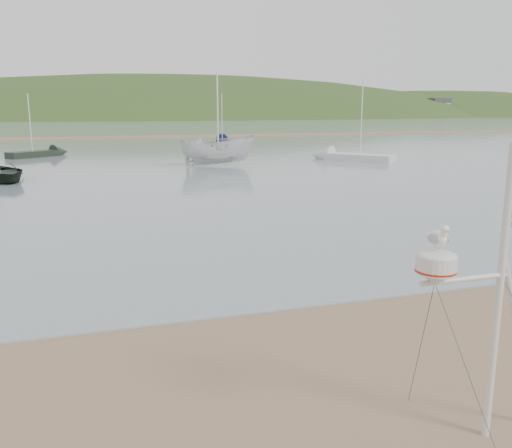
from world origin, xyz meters
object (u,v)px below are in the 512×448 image
object	(u,v)px
mast_rig	(492,358)
boat_white	(218,126)
sailboat_white_near	(339,156)
sailboat_dark_mid	(46,153)
sailboat_blue_far	(222,140)

from	to	relation	value
mast_rig	boat_white	distance (m)	32.09
mast_rig	boat_white	xyz separation A→B (m)	(4.48, 31.73, 1.66)
mast_rig	sailboat_white_near	world-z (taller)	sailboat_white_near
boat_white	sailboat_dark_mid	distance (m)	16.72
boat_white	sailboat_blue_far	bearing A→B (deg)	-18.66
sailboat_blue_far	sailboat_dark_mid	size ratio (longest dim) A/B	1.13
sailboat_white_near	sailboat_dark_mid	bearing A→B (deg)	154.76
mast_rig	sailboat_white_near	bearing A→B (deg)	66.55
boat_white	sailboat_blue_far	size ratio (longest dim) A/B	0.87
sailboat_blue_far	sailboat_dark_mid	bearing A→B (deg)	-144.43
boat_white	sailboat_white_near	world-z (taller)	sailboat_white_near
mast_rig	sailboat_blue_far	bearing A→B (deg)	78.96
boat_white	sailboat_dark_mid	xyz separation A→B (m)	(-11.78, 11.63, -2.41)
boat_white	sailboat_white_near	xyz separation A→B (m)	(9.90, 1.41, -2.41)
boat_white	mast_rig	bearing A→B (deg)	168.12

